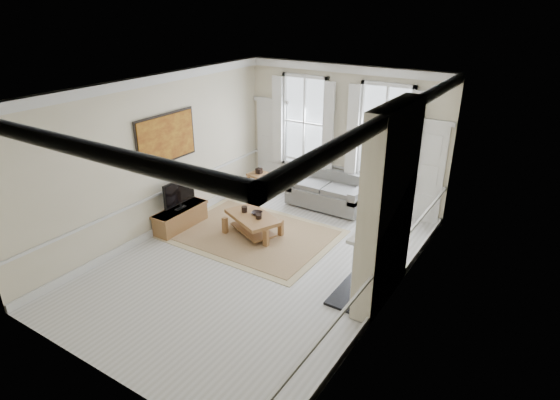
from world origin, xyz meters
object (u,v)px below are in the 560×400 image
Objects in this scene: tv_stand at (181,218)px; coffee_table at (253,219)px; sofa at (328,193)px; side_table at (259,177)px.

coffee_table is at bearing 20.47° from tv_stand.
tv_stand is at bearing -128.49° from sofa.
side_table reaches higher than coffee_table.
tv_stand is at bearing -98.80° from side_table.
side_table is at bearing 81.20° from tv_stand.
sofa is at bearing 9.24° from side_table.
coffee_table is 1.08× the size of tv_stand.
coffee_table is (1.18, -1.94, -0.09)m from side_table.
side_table is 0.45× the size of tv_stand.
sofa is 1.41× the size of tv_stand.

